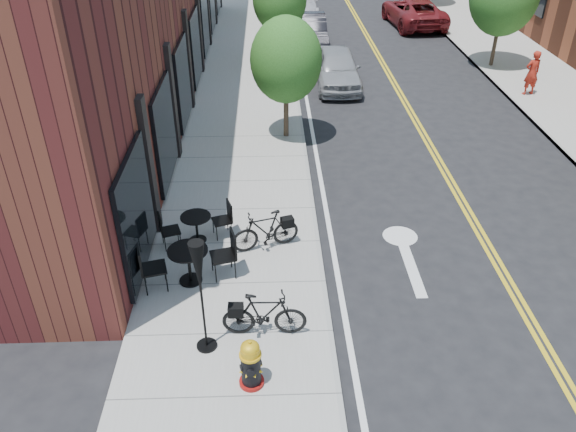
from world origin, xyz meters
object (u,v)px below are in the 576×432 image
object	(u,v)px
fire_hydrant	(251,364)
bistro_set_b	(189,261)
patio_umbrella	(199,275)
parked_car_b	(308,32)
parked_car_a	(337,68)
pedestrian	(532,73)
bicycle_right	(264,315)
parked_car_c	(301,3)
parked_car_far	(413,12)
bicycle_left	(266,230)
bistro_set_c	(196,225)

from	to	relation	value
fire_hydrant	bistro_set_b	bearing A→B (deg)	93.85
patio_umbrella	parked_car_b	world-z (taller)	patio_umbrella
parked_car_a	pedestrian	bearing A→B (deg)	-11.79
parked_car_a	bicycle_right	bearing A→B (deg)	-101.40
fire_hydrant	parked_car_c	bearing A→B (deg)	63.31
patio_umbrella	bicycle_right	bearing A→B (deg)	15.38
bistro_set_b	parked_car_b	distance (m)	18.02
fire_hydrant	pedestrian	distance (m)	17.13
fire_hydrant	parked_car_a	distance (m)	15.53
parked_car_b	parked_car_far	world-z (taller)	parked_car_b
fire_hydrant	parked_car_c	size ratio (longest dim) A/B	0.21
bicycle_left	parked_car_far	distance (m)	22.02
fire_hydrant	parked_car_b	xyz separation A→B (m)	(2.35, 20.47, 0.18)
parked_car_c	bicycle_left	bearing A→B (deg)	-93.61
fire_hydrant	parked_car_c	distance (m)	27.14
bistro_set_b	pedestrian	bearing A→B (deg)	27.87
bicycle_right	parked_car_b	xyz separation A→B (m)	(2.11, 19.27, 0.17)
bicycle_right	parked_car_c	xyz separation A→B (m)	(2.11, 25.84, 0.09)
fire_hydrant	parked_car_c	xyz separation A→B (m)	(2.35, 27.04, 0.10)
patio_umbrella	bistro_set_c	bearing A→B (deg)	98.34
parked_car_c	parked_car_far	world-z (taller)	parked_car_far
parked_car_b	bicycle_right	bearing A→B (deg)	-96.01
bicycle_right	pedestrian	xyz separation A→B (m)	(10.10, 12.46, 0.35)
parked_car_b	bicycle_left	bearing A→B (deg)	-96.96
fire_hydrant	parked_car_c	world-z (taller)	parked_car_c
bistro_set_c	patio_umbrella	distance (m)	3.70
patio_umbrella	parked_car_far	distance (m)	25.34
parked_car_c	parked_car_far	size ratio (longest dim) A/B	0.90
bistro_set_c	patio_umbrella	size ratio (longest dim) A/B	0.71
fire_hydrant	bicycle_right	xyz separation A→B (m)	(0.23, 1.20, 0.01)
bicycle_left	parked_car_b	bearing A→B (deg)	155.60
bistro_set_b	bistro_set_c	world-z (taller)	bistro_set_b
parked_car_b	pedestrian	distance (m)	10.50
bicycle_right	pedestrian	world-z (taller)	pedestrian
bicycle_right	parked_car_b	size ratio (longest dim) A/B	0.34
patio_umbrella	parked_car_b	xyz separation A→B (m)	(3.20, 19.57, -1.05)
fire_hydrant	bistro_set_b	world-z (taller)	bistro_set_b
bicycle_right	parked_car_a	size ratio (longest dim) A/B	0.38
bicycle_right	pedestrian	bearing A→B (deg)	-37.52
parked_car_a	pedestrian	distance (m)	7.36
bicycle_left	pedestrian	xyz separation A→B (m)	(10.07, 9.66, 0.36)
parked_car_b	pedestrian	size ratio (longest dim) A/B	2.80
parked_car_far	bicycle_right	bearing A→B (deg)	65.96
bicycle_right	parked_car_b	distance (m)	19.39
bicycle_left	bistro_set_b	bearing A→B (deg)	-71.50
bicycle_right	parked_car_b	bearing A→B (deg)	-4.76
fire_hydrant	parked_car_a	xyz separation A→B (m)	(3.15, 15.21, 0.13)
bicycle_left	pedestrian	world-z (taller)	pedestrian
bicycle_left	pedestrian	bearing A→B (deg)	116.62
patio_umbrella	pedestrian	bearing A→B (deg)	48.77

